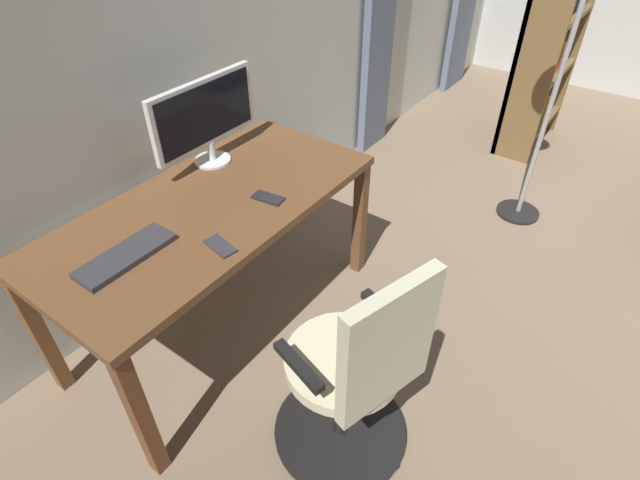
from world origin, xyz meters
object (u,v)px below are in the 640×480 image
(bookshelf, at_px, (545,41))
(office_chair, at_px, (355,379))
(computer_keyboard, at_px, (126,255))
(desk, at_px, (212,219))
(computer_monitor, at_px, (205,116))
(cell_phone_face_up, at_px, (268,198))
(cell_phone_by_monitor, at_px, (220,246))

(bookshelf, bearing_deg, office_chair, 6.17)
(bookshelf, bearing_deg, computer_keyboard, -9.41)
(desk, relative_size, computer_monitor, 2.55)
(desk, height_order, office_chair, office_chair)
(office_chair, bearing_deg, cell_phone_face_up, 77.71)
(computer_keyboard, height_order, cell_phone_by_monitor, computer_keyboard)
(computer_monitor, height_order, cell_phone_face_up, computer_monitor)
(cell_phone_by_monitor, bearing_deg, cell_phone_face_up, -158.23)
(computer_keyboard, bearing_deg, cell_phone_by_monitor, 136.42)
(cell_phone_by_monitor, height_order, cell_phone_face_up, same)
(office_chair, relative_size, cell_phone_by_monitor, 7.14)
(desk, xyz_separation_m, cell_phone_by_monitor, (0.19, 0.26, 0.09))
(desk, height_order, computer_monitor, computer_monitor)
(office_chair, height_order, bookshelf, bookshelf)
(desk, distance_m, computer_monitor, 0.50)
(office_chair, bearing_deg, desk, 92.89)
(desk, relative_size, cell_phone_face_up, 10.91)
(desk, relative_size, computer_keyboard, 4.06)
(desk, bearing_deg, office_chair, 76.52)
(cell_phone_by_monitor, bearing_deg, computer_keyboard, -32.16)
(computer_monitor, relative_size, cell_phone_by_monitor, 4.27)
(cell_phone_by_monitor, distance_m, cell_phone_face_up, 0.37)
(computer_monitor, distance_m, bookshelf, 2.82)
(desk, height_order, bookshelf, bookshelf)
(computer_monitor, height_order, computer_keyboard, computer_monitor)
(office_chair, xyz_separation_m, cell_phone_face_up, (-0.40, -0.73, 0.28))
(computer_monitor, xyz_separation_m, bookshelf, (-2.69, 0.83, -0.16))
(cell_phone_face_up, distance_m, bookshelf, 2.81)
(computer_monitor, distance_m, cell_phone_by_monitor, 0.73)
(desk, height_order, cell_phone_by_monitor, cell_phone_by_monitor)
(computer_monitor, bearing_deg, cell_phone_by_monitor, 48.13)
(desk, bearing_deg, computer_keyboard, 1.38)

